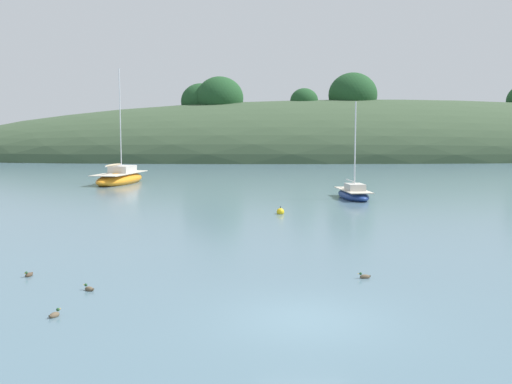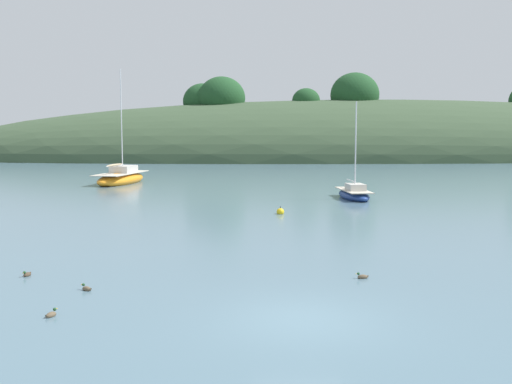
# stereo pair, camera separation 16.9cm
# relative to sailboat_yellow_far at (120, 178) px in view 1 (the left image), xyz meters

# --- Properties ---
(ground_plane) EXTENTS (400.00, 400.00, 0.00)m
(ground_plane) POSITION_rel_sailboat_yellow_far_xyz_m (10.92, -39.58, -0.47)
(ground_plane) COLOR slate
(far_shoreline_hill) EXTENTS (150.00, 36.00, 23.56)m
(far_shoreline_hill) POSITION_rel_sailboat_yellow_far_xyz_m (35.78, 45.60, -0.35)
(far_shoreline_hill) COLOR #384C33
(far_shoreline_hill) RESTS_ON ground
(sailboat_yellow_far) EXTENTS (4.62, 8.28, 10.43)m
(sailboat_yellow_far) POSITION_rel_sailboat_yellow_far_xyz_m (0.00, 0.00, 0.00)
(sailboat_yellow_far) COLOR orange
(sailboat_yellow_far) RESTS_ON ground
(sailboat_blue_center) EXTENTS (1.98, 5.15, 6.91)m
(sailboat_blue_center) POSITION_rel_sailboat_yellow_far_xyz_m (18.18, -12.98, -0.14)
(sailboat_blue_center) COLOR navy
(sailboat_blue_center) RESTS_ON ground
(mooring_buoy_inner) EXTENTS (0.44, 0.44, 0.54)m
(mooring_buoy_inner) POSITION_rel_sailboat_yellow_far_xyz_m (12.27, -20.33, -0.34)
(mooring_buoy_inner) COLOR yellow
(mooring_buoy_inner) RESTS_ON ground
(duck_lone_right) EXTENTS (0.42, 0.19, 0.24)m
(duck_lone_right) POSITION_rel_sailboat_yellow_far_xyz_m (13.47, -35.46, -0.41)
(duck_lone_right) COLOR brown
(duck_lone_right) RESTS_ON ground
(duck_lone_left) EXTENTS (0.39, 0.35, 0.24)m
(duck_lone_left) POSITION_rel_sailboat_yellow_far_xyz_m (4.76, -36.44, -0.41)
(duck_lone_left) COLOR brown
(duck_lone_left) RESTS_ON ground
(duck_straggler) EXTENTS (0.31, 0.41, 0.24)m
(duck_straggler) POSITION_rel_sailboat_yellow_far_xyz_m (4.39, -39.00, -0.41)
(duck_straggler) COLOR brown
(duck_straggler) RESTS_ON ground
(duck_trailing) EXTENTS (0.27, 0.42, 0.24)m
(duck_trailing) POSITION_rel_sailboat_yellow_far_xyz_m (2.39, -34.50, -0.41)
(duck_trailing) COLOR #473828
(duck_trailing) RESTS_ON ground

